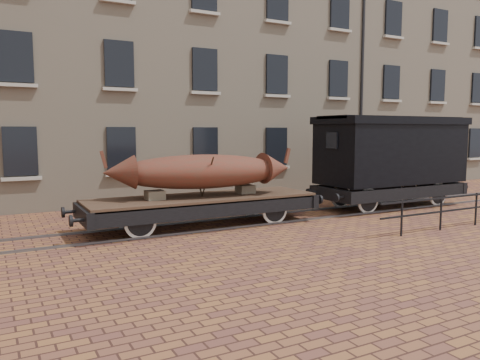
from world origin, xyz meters
name	(u,v)px	position (x,y,z in m)	size (l,w,h in m)	color
ground	(241,222)	(0.00, 0.00, 0.00)	(90.00, 90.00, 0.00)	brown
warehouse_cream	(200,52)	(3.00, 9.99, 7.00)	(40.00, 10.19, 14.00)	#BAA78C
rail_track	(241,221)	(0.00, 0.00, 0.03)	(30.00, 1.52, 0.06)	#59595E
flatcar_wagon	(202,202)	(-1.33, 0.00, 0.74)	(7.89, 2.14, 1.19)	#443022
iron_boat	(202,171)	(-1.34, 0.00, 1.69)	(5.85, 2.31, 1.44)	maroon
goods_van	(392,151)	(6.50, 0.00, 2.15)	(6.64, 2.42, 3.43)	black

